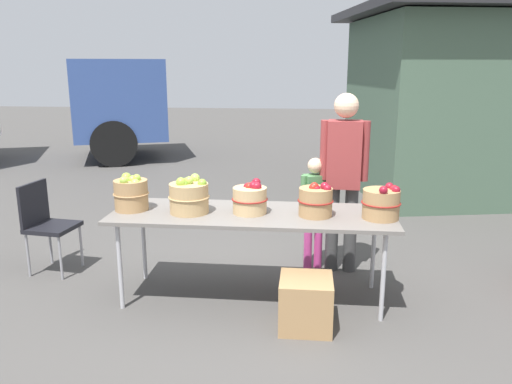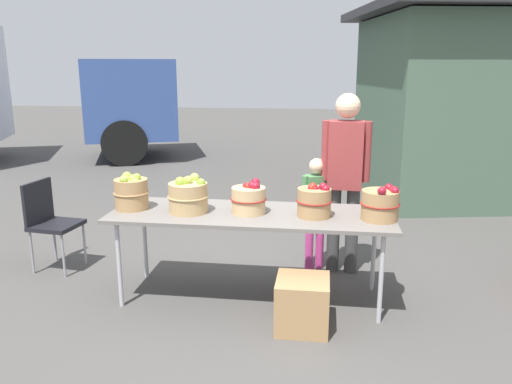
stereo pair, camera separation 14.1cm
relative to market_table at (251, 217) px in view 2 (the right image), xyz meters
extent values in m
plane|color=#474442|center=(0.00, 0.00, -0.71)|extent=(40.00, 40.00, 0.00)
cube|color=slate|center=(0.00, 0.00, 0.02)|extent=(2.30, 0.76, 0.03)
cylinder|color=#B2B2B7|center=(-1.03, -0.30, -0.35)|extent=(0.04, 0.04, 0.72)
cylinder|color=#B2B2B7|center=(1.03, -0.30, -0.35)|extent=(0.04, 0.04, 0.72)
cylinder|color=#B2B2B7|center=(-1.03, 0.30, -0.35)|extent=(0.04, 0.04, 0.72)
cylinder|color=#B2B2B7|center=(1.03, 0.30, -0.35)|extent=(0.04, 0.04, 0.72)
cylinder|color=#A87F51|center=(-1.01, -0.01, 0.17)|extent=(0.28, 0.28, 0.25)
torus|color=#A87F51|center=(-1.01, -0.01, 0.18)|extent=(0.30, 0.30, 0.01)
sphere|color=#8CB738|center=(-1.04, -0.03, 0.29)|extent=(0.08, 0.08, 0.08)
sphere|color=#9EC647|center=(-0.95, -0.07, 0.28)|extent=(0.08, 0.08, 0.08)
sphere|color=#9EC647|center=(-0.99, -0.01, 0.30)|extent=(0.07, 0.07, 0.07)
sphere|color=#9EC647|center=(-1.03, -0.10, 0.31)|extent=(0.07, 0.07, 0.07)
sphere|color=#8CB738|center=(-0.95, -0.01, 0.31)|extent=(0.07, 0.07, 0.07)
sphere|color=#8CB738|center=(-1.07, 0.06, 0.30)|extent=(0.08, 0.08, 0.08)
cylinder|color=tan|center=(-0.51, -0.05, 0.16)|extent=(0.32, 0.32, 0.24)
torus|color=tan|center=(-0.51, -0.05, 0.17)|extent=(0.34, 0.34, 0.01)
sphere|color=#7AA833|center=(-0.40, -0.05, 0.29)|extent=(0.07, 0.07, 0.07)
sphere|color=#8CB738|center=(-0.53, -0.04, 0.29)|extent=(0.08, 0.08, 0.08)
sphere|color=#9EC647|center=(-0.51, -0.05, 0.31)|extent=(0.07, 0.07, 0.07)
sphere|color=#7AA833|center=(-0.54, -0.07, 0.28)|extent=(0.07, 0.07, 0.07)
sphere|color=#9EC647|center=(-0.48, 0.07, 0.30)|extent=(0.08, 0.08, 0.08)
sphere|color=#8CB738|center=(-0.56, -0.08, 0.30)|extent=(0.08, 0.08, 0.08)
cylinder|color=tan|center=(-0.02, -0.01, 0.15)|extent=(0.27, 0.27, 0.21)
torus|color=maroon|center=(-0.02, -0.01, 0.16)|extent=(0.29, 0.29, 0.01)
sphere|color=maroon|center=(0.02, 0.08, 0.28)|extent=(0.07, 0.07, 0.07)
sphere|color=maroon|center=(0.01, -0.02, 0.27)|extent=(0.07, 0.07, 0.07)
sphere|color=maroon|center=(0.04, -0.02, 0.27)|extent=(0.08, 0.08, 0.08)
sphere|color=#B22319|center=(-0.02, 0.00, 0.26)|extent=(0.07, 0.07, 0.07)
sphere|color=maroon|center=(-0.04, 0.03, 0.25)|extent=(0.07, 0.07, 0.07)
sphere|color=maroon|center=(0.00, 0.07, 0.25)|extent=(0.07, 0.07, 0.07)
cylinder|color=#A87F51|center=(0.51, -0.03, 0.15)|extent=(0.27, 0.27, 0.23)
torus|color=maroon|center=(0.51, -0.03, 0.16)|extent=(0.29, 0.29, 0.01)
sphere|color=maroon|center=(0.60, -0.06, 0.27)|extent=(0.07, 0.07, 0.07)
sphere|color=#B22319|center=(0.49, -0.04, 0.27)|extent=(0.07, 0.07, 0.07)
sphere|color=maroon|center=(0.58, -0.04, 0.29)|extent=(0.07, 0.07, 0.07)
sphere|color=maroon|center=(0.51, -0.03, 0.26)|extent=(0.08, 0.08, 0.08)
sphere|color=#B22319|center=(0.50, -0.03, 0.28)|extent=(0.07, 0.07, 0.07)
cylinder|color=#A87F51|center=(1.02, -0.05, 0.16)|extent=(0.29, 0.29, 0.23)
torus|color=maroon|center=(1.02, -0.05, 0.17)|extent=(0.31, 0.31, 0.01)
sphere|color=maroon|center=(1.01, -0.17, 0.30)|extent=(0.07, 0.07, 0.07)
sphere|color=maroon|center=(1.12, -0.09, 0.28)|extent=(0.07, 0.07, 0.07)
sphere|color=maroon|center=(1.11, -0.03, 0.27)|extent=(0.07, 0.07, 0.07)
sphere|color=maroon|center=(1.09, 0.03, 0.28)|extent=(0.07, 0.07, 0.07)
cylinder|color=#3F3F3F|center=(0.86, 0.68, -0.30)|extent=(0.12, 0.12, 0.82)
cylinder|color=#3F3F3F|center=(0.69, 0.69, -0.30)|extent=(0.12, 0.12, 0.82)
cube|color=maroon|center=(0.77, 0.69, 0.42)|extent=(0.33, 0.25, 0.62)
sphere|color=beige|center=(0.77, 0.69, 0.86)|extent=(0.22, 0.22, 0.22)
cylinder|color=maroon|center=(0.95, 0.67, 0.45)|extent=(0.09, 0.09, 0.55)
cylinder|color=maroon|center=(0.59, 0.70, 0.45)|extent=(0.09, 0.09, 0.55)
cylinder|color=#CC3F8C|center=(0.56, 0.73, -0.44)|extent=(0.08, 0.08, 0.53)
cylinder|color=#CC3F8C|center=(0.46, 0.68, -0.44)|extent=(0.08, 0.08, 0.53)
cube|color=#4C7F4C|center=(0.51, 0.71, 0.02)|extent=(0.24, 0.22, 0.40)
sphere|color=beige|center=(0.51, 0.71, 0.31)|extent=(0.14, 0.14, 0.14)
cylinder|color=#4C7F4C|center=(0.62, 0.76, 0.04)|extent=(0.06, 0.06, 0.35)
cylinder|color=#4C7F4C|center=(0.41, 0.66, 0.04)|extent=(0.06, 0.06, 0.35)
cube|color=#334C8C|center=(-3.52, 6.50, 0.54)|extent=(2.42, 2.60, 1.60)
cube|color=black|center=(-2.72, 6.80, 0.86)|extent=(0.66, 1.67, 0.80)
cylinder|color=black|center=(-4.00, 7.33, -0.26)|extent=(0.94, 0.58, 0.90)
cylinder|color=black|center=(-3.33, 5.55, -0.26)|extent=(0.94, 0.58, 0.90)
cube|color=#47604C|center=(2.78, 4.00, 0.59)|extent=(3.41, 2.94, 2.60)
cube|color=#262628|center=(2.78, 4.00, 1.97)|extent=(4.00, 3.53, 0.12)
cube|color=white|center=(2.54, 2.81, 0.79)|extent=(1.38, 0.31, 0.90)
cube|color=black|center=(-1.93, 0.38, -0.27)|extent=(0.45, 0.45, 0.04)
cube|color=black|center=(-2.11, 0.40, -0.05)|extent=(0.08, 0.40, 0.40)
cylinder|color=gray|center=(-1.78, 0.19, -0.50)|extent=(0.02, 0.02, 0.42)
cylinder|color=gray|center=(-1.74, 0.53, -0.50)|extent=(0.02, 0.02, 0.42)
cylinder|color=gray|center=(-2.12, 0.23, -0.50)|extent=(0.02, 0.02, 0.42)
cylinder|color=gray|center=(-2.08, 0.57, -0.50)|extent=(0.02, 0.02, 0.42)
cube|color=#A87F51|center=(0.45, -0.46, -0.51)|extent=(0.39, 0.39, 0.39)
camera|label=1|loc=(0.43, -3.93, 1.20)|focal=35.44mm
camera|label=2|loc=(0.57, -3.91, 1.20)|focal=35.44mm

